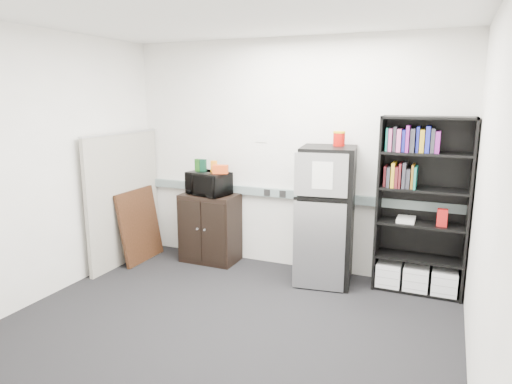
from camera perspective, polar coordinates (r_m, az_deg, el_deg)
floor at (r=4.27m, az=-4.20°, el=-16.74°), size 4.00×4.00×0.00m
wall_back at (r=5.41m, az=4.10°, el=4.49°), size 4.00×0.02×2.70m
wall_right at (r=3.41m, az=26.90°, el=-1.23°), size 0.02×3.50×2.70m
wall_left at (r=5.05m, az=-25.09°, el=2.86°), size 0.02×3.50×2.70m
ceiling at (r=3.81m, az=-4.87°, el=21.74°), size 4.00×3.50×0.02m
electrical_raceway at (r=5.46m, az=3.93°, el=-0.24°), size 3.92×0.05×0.10m
wall_note at (r=5.50m, az=0.64°, el=6.74°), size 0.14×0.00×0.10m
bookshelf at (r=5.02m, az=20.04°, el=-1.87°), size 0.90×0.34×1.85m
cubicle_partition at (r=5.85m, az=-16.14°, el=-0.75°), size 0.06×1.30×1.62m
cabinet at (r=5.75m, az=-5.76°, el=-4.47°), size 0.69×0.46×0.86m
microwave at (r=5.60m, az=-5.96°, el=1.07°), size 0.56×0.44×0.28m
snack_box_a at (r=5.68m, az=-7.26°, el=3.37°), size 0.08×0.06×0.15m
snack_box_b at (r=5.64m, az=-6.62°, el=3.33°), size 0.07×0.05×0.15m
snack_box_c at (r=5.57m, az=-5.28°, el=3.20°), size 0.08×0.06×0.14m
snack_bag at (r=5.48m, az=-4.46°, el=2.85°), size 0.20×0.15×0.10m
refrigerator at (r=5.06m, az=8.79°, el=-2.98°), size 0.64×0.67×1.52m
coffee_can at (r=5.02m, az=10.35°, el=6.71°), size 0.13×0.13×0.18m
framed_poster at (r=5.93m, az=-14.30°, el=-4.04°), size 0.18×0.71×0.90m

